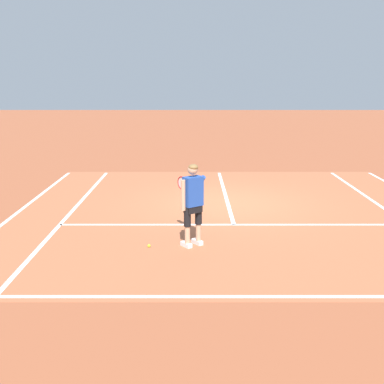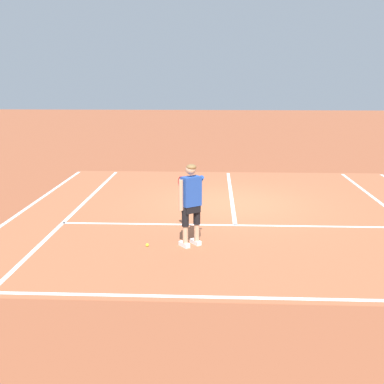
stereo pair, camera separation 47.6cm
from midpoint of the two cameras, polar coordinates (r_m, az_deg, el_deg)
The scene contains 9 objects.
ground_plane at distance 13.47m, azimuth 5.77°, elevation -1.31°, with size 80.00×80.00×0.00m, color #9E5133.
court_inner_surface at distance 12.68m, azimuth 5.96°, elevation -2.23°, with size 10.98×10.66×0.00m, color #B2603D.
line_baseline at distance 7.87m, azimuth 8.06°, elevation -12.25°, with size 10.98×0.10×0.01m, color white.
line_service at distance 11.47m, azimuth 6.31°, elevation -3.91°, with size 8.23×0.10×0.01m, color white.
line_centre_service at distance 14.55m, azimuth 5.54°, elevation -0.19°, with size 0.10×6.40×0.01m, color white.
line_singles_left at distance 13.10m, azimuth -12.33°, elevation -1.96°, with size 0.10×10.26×0.01m, color white.
line_doubles_left at distance 13.52m, azimuth -17.97°, elevation -1.84°, with size 0.10×10.26×0.01m, color white.
tennis_player at distance 9.79m, azimuth 1.23°, elevation -0.85°, with size 0.62×1.21×1.71m.
tennis_ball_near_feet at distance 10.02m, azimuth -3.94°, elevation -6.26°, with size 0.07×0.07×0.07m, color #CCE02D.
Camera 2 is at (-0.51, -13.01, 3.38)m, focal length 45.26 mm.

